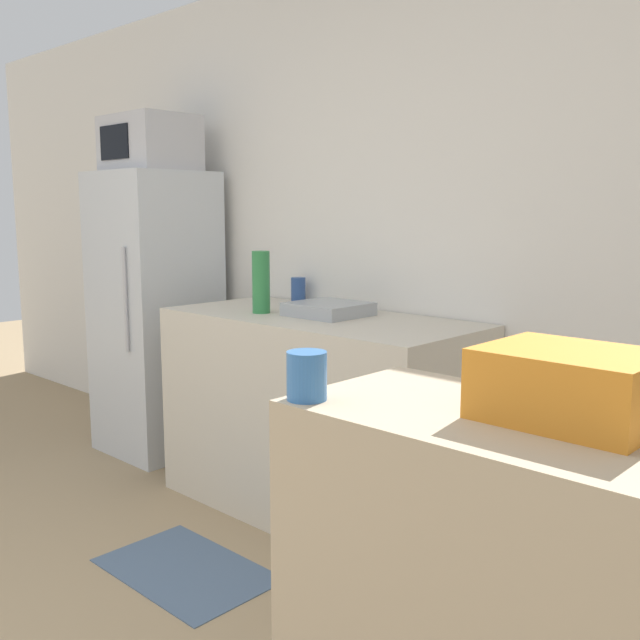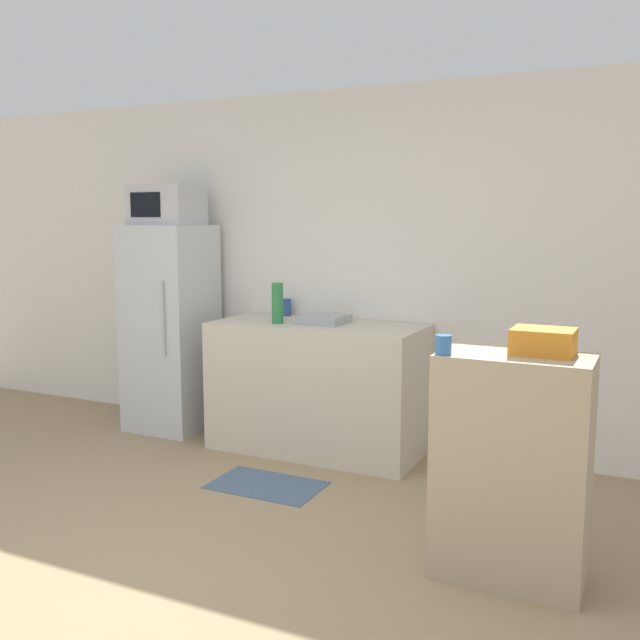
# 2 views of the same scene
# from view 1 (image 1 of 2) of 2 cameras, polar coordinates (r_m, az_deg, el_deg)

# --- Properties ---
(wall_back) EXTENTS (8.00, 0.06, 2.60)m
(wall_back) POSITION_cam_1_polar(r_m,az_deg,el_deg) (3.42, 5.64, 7.00)
(wall_back) COLOR white
(wall_back) RESTS_ON ground_plane
(refrigerator) EXTENTS (0.60, 0.59, 1.62)m
(refrigerator) POSITION_cam_1_polar(r_m,az_deg,el_deg) (4.24, -13.00, 0.49)
(refrigerator) COLOR silver
(refrigerator) RESTS_ON ground_plane
(microwave) EXTENTS (0.50, 0.39, 0.31)m
(microwave) POSITION_cam_1_polar(r_m,az_deg,el_deg) (4.22, -13.47, 13.54)
(microwave) COLOR #BCBCC1
(microwave) RESTS_ON refrigerator
(counter) EXTENTS (1.51, 0.68, 0.93)m
(counter) POSITION_cam_1_polar(r_m,az_deg,el_deg) (3.34, -0.17, -7.56)
(counter) COLOR beige
(counter) RESTS_ON ground_plane
(sink_basin) EXTENTS (0.32, 0.31, 0.06)m
(sink_basin) POSITION_cam_1_polar(r_m,az_deg,el_deg) (3.25, 0.69, 0.88)
(sink_basin) COLOR #9EA3A8
(sink_basin) RESTS_ON counter
(bottle_tall) EXTENTS (0.08, 0.08, 0.29)m
(bottle_tall) POSITION_cam_1_polar(r_m,az_deg,el_deg) (3.34, -4.74, 3.04)
(bottle_tall) COLOR #2D7F42
(bottle_tall) RESTS_ON counter
(bottle_short) EXTENTS (0.08, 0.08, 0.13)m
(bottle_short) POSITION_cam_1_polar(r_m,az_deg,el_deg) (3.71, -1.75, 2.40)
(bottle_short) COLOR #2D4C8C
(bottle_short) RESTS_ON counter
(basket) EXTENTS (0.27, 0.22, 0.12)m
(basket) POSITION_cam_1_polar(r_m,az_deg,el_deg) (1.23, 19.40, -4.94)
(basket) COLOR orange
(basket) RESTS_ON shelf_cabinet
(jar) EXTENTS (0.07, 0.07, 0.09)m
(jar) POSITION_cam_1_polar(r_m,az_deg,el_deg) (1.29, -1.07, -4.48)
(jar) COLOR #336BB2
(jar) RESTS_ON shelf_cabinet
(kitchen_rug) EXTENTS (0.70, 0.44, 0.01)m
(kitchen_rug) POSITION_cam_1_polar(r_m,az_deg,el_deg) (3.02, -10.66, -19.01)
(kitchen_rug) COLOR slate
(kitchen_rug) RESTS_ON ground_plane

